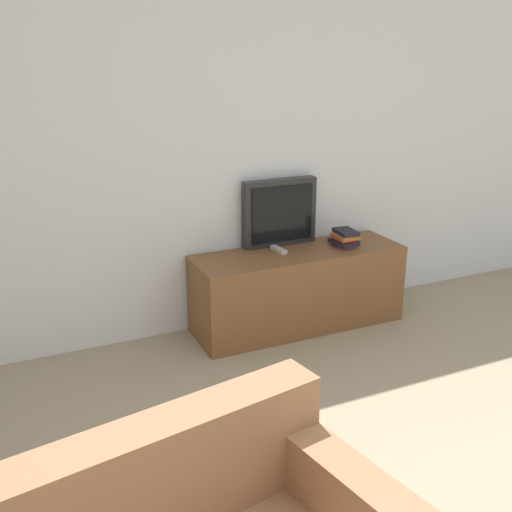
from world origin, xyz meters
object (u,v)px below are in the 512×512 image
remote_on_stand (279,249)px  tv_stand (298,289)px  television (280,213)px  book_stack (345,238)px

remote_on_stand → tv_stand: bearing=-26.3°
television → tv_stand: bearing=-73.5°
tv_stand → book_stack: size_ratio=7.25×
television → book_stack: size_ratio=2.65×
tv_stand → television: television is taller
tv_stand → book_stack: book_stack is taller
book_stack → remote_on_stand: book_stack is taller
tv_stand → book_stack: (0.34, -0.03, 0.33)m
tv_stand → television: (-0.06, 0.19, 0.51)m
television → remote_on_stand: 0.26m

